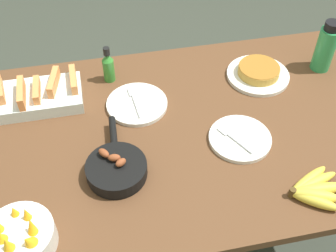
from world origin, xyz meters
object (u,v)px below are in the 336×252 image
object	(u,v)px
hot_sauce_bottle	(108,66)
fruit_bowl_mango	(20,237)
skillet	(116,168)
empty_plate_far_left	(137,104)
banana_bunch	(314,190)
empty_plate_near_front	(240,139)
frittata_plate_center	(258,73)
melon_tray	(39,95)
water_bottle	(326,47)

from	to	relation	value
hot_sauce_bottle	fruit_bowl_mango	bearing A→B (deg)	-115.43
skillet	empty_plate_far_left	xyz separation A→B (m)	(0.11, 0.30, -0.02)
banana_bunch	empty_plate_far_left	bearing A→B (deg)	133.46
fruit_bowl_mango	hot_sauce_bottle	distance (m)	0.74
fruit_bowl_mango	hot_sauce_bottle	world-z (taller)	hot_sauce_bottle
empty_plate_far_left	fruit_bowl_mango	world-z (taller)	fruit_bowl_mango
empty_plate_near_front	frittata_plate_center	bearing A→B (deg)	60.13
frittata_plate_center	hot_sauce_bottle	size ratio (longest dim) A/B	1.62
melon_tray	hot_sauce_bottle	world-z (taller)	hot_sauce_bottle
skillet	empty_plate_near_front	distance (m)	0.44
skillet	frittata_plate_center	distance (m)	0.72
water_bottle	hot_sauce_bottle	world-z (taller)	water_bottle
skillet	empty_plate_far_left	world-z (taller)	skillet
skillet	hot_sauce_bottle	xyz separation A→B (m)	(0.03, 0.48, 0.04)
water_bottle	skillet	bearing A→B (deg)	-156.98
frittata_plate_center	water_bottle	xyz separation A→B (m)	(0.27, 0.00, 0.08)
melon_tray	fruit_bowl_mango	bearing A→B (deg)	-94.65
frittata_plate_center	banana_bunch	bearing A→B (deg)	-92.69
skillet	hot_sauce_bottle	world-z (taller)	hot_sauce_bottle
empty_plate_far_left	water_bottle	xyz separation A→B (m)	(0.78, 0.07, 0.09)
frittata_plate_center	fruit_bowl_mango	distance (m)	1.07
empty_plate_far_left	hot_sauce_bottle	bearing A→B (deg)	115.81
water_bottle	frittata_plate_center	bearing A→B (deg)	-178.96
fruit_bowl_mango	banana_bunch	bearing A→B (deg)	-0.30
fruit_bowl_mango	empty_plate_near_front	bearing A→B (deg)	19.26
empty_plate_far_left	hot_sauce_bottle	size ratio (longest dim) A/B	1.49
banana_bunch	empty_plate_far_left	xyz separation A→B (m)	(-0.48, 0.50, -0.01)
fruit_bowl_mango	skillet	bearing A→B (deg)	33.94
melon_tray	skillet	size ratio (longest dim) A/B	0.97
fruit_bowl_mango	hot_sauce_bottle	size ratio (longest dim) A/B	1.28
empty_plate_near_front	hot_sauce_bottle	world-z (taller)	hot_sauce_bottle
frittata_plate_center	empty_plate_near_front	xyz separation A→B (m)	(-0.18, -0.31, -0.01)
empty_plate_far_left	melon_tray	bearing A→B (deg)	165.23
skillet	water_bottle	xyz separation A→B (m)	(0.89, 0.38, 0.07)
skillet	frittata_plate_center	size ratio (longest dim) A/B	1.29
empty_plate_near_front	water_bottle	xyz separation A→B (m)	(0.45, 0.32, 0.09)
frittata_plate_center	empty_plate_near_front	distance (m)	0.36
banana_bunch	frittata_plate_center	size ratio (longest dim) A/B	0.80
skillet	empty_plate_near_front	world-z (taller)	skillet
skillet	frittata_plate_center	bearing A→B (deg)	-56.06
banana_bunch	fruit_bowl_mango	distance (m)	0.88
melon_tray	water_bottle	xyz separation A→B (m)	(1.13, -0.02, 0.07)
empty_plate_near_front	water_bottle	distance (m)	0.56
melon_tray	hot_sauce_bottle	size ratio (longest dim) A/B	2.04
melon_tray	skillet	bearing A→B (deg)	-58.60
skillet	empty_plate_far_left	bearing A→B (deg)	-17.45
empty_plate_near_front	fruit_bowl_mango	xyz separation A→B (m)	(-0.73, -0.25, 0.03)
skillet	water_bottle	world-z (taller)	water_bottle
empty_plate_near_front	empty_plate_far_left	bearing A→B (deg)	142.90
skillet	hot_sauce_bottle	distance (m)	0.48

